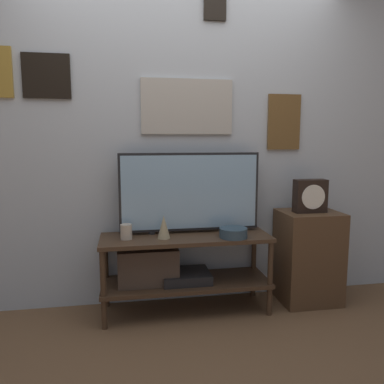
# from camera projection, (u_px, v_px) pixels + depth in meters

# --- Properties ---
(ground_plane) EXTENTS (12.00, 12.00, 0.00)m
(ground_plane) POSITION_uv_depth(u_px,v_px,m) (192.00, 326.00, 2.64)
(ground_plane) COLOR brown
(wall_back) EXTENTS (6.40, 0.08, 2.70)m
(wall_back) POSITION_uv_depth(u_px,v_px,m) (180.00, 133.00, 2.95)
(wall_back) COLOR #B2BCC6
(wall_back) RESTS_ON ground_plane
(media_console) EXTENTS (1.27, 0.42, 0.59)m
(media_console) POSITION_uv_depth(u_px,v_px,m) (171.00, 265.00, 2.82)
(media_console) COLOR #422D1E
(media_console) RESTS_ON ground_plane
(television) EXTENTS (1.08, 0.05, 0.62)m
(television) POSITION_uv_depth(u_px,v_px,m) (190.00, 192.00, 2.86)
(television) COLOR black
(television) RESTS_ON media_console
(vase_wide_bowl) EXTENTS (0.21, 0.21, 0.07)m
(vase_wide_bowl) POSITION_uv_depth(u_px,v_px,m) (233.00, 233.00, 2.75)
(vase_wide_bowl) COLOR #2D4251
(vase_wide_bowl) RESTS_ON media_console
(vase_slim_bronze) EXTENTS (0.09, 0.09, 0.17)m
(vase_slim_bronze) POSITION_uv_depth(u_px,v_px,m) (164.00, 227.00, 2.72)
(vase_slim_bronze) COLOR tan
(vase_slim_bronze) RESTS_ON media_console
(candle_jar) EXTENTS (0.08, 0.08, 0.11)m
(candle_jar) POSITION_uv_depth(u_px,v_px,m) (126.00, 232.00, 2.70)
(candle_jar) COLOR #C1B29E
(candle_jar) RESTS_ON media_console
(side_table) EXTENTS (0.46, 0.39, 0.74)m
(side_table) POSITION_uv_depth(u_px,v_px,m) (308.00, 256.00, 3.02)
(side_table) COLOR #513823
(side_table) RESTS_ON ground_plane
(mantel_clock) EXTENTS (0.25, 0.11, 0.26)m
(mantel_clock) POSITION_uv_depth(u_px,v_px,m) (310.00, 196.00, 2.93)
(mantel_clock) COLOR black
(mantel_clock) RESTS_ON side_table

